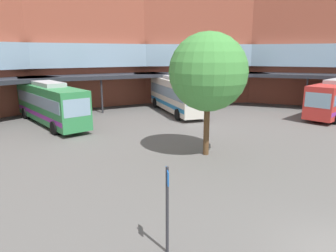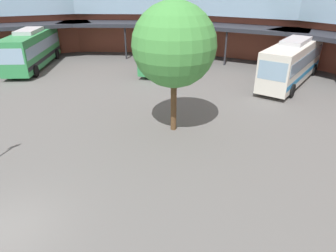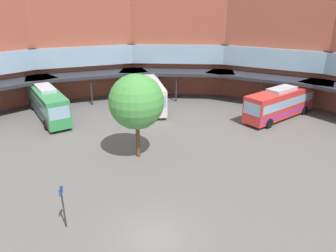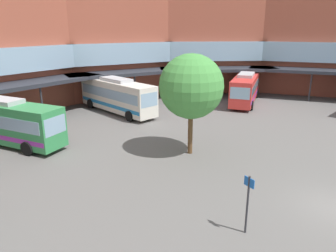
{
  "view_description": "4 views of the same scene",
  "coord_description": "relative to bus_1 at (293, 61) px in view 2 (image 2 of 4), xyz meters",
  "views": [
    {
      "loc": [
        -7.76,
        -6.55,
        6.32
      ],
      "look_at": [
        -2.37,
        12.61,
        1.57
      ],
      "focal_mm": 32.79,
      "sensor_mm": 36.0,
      "label": 1
    },
    {
      "loc": [
        10.07,
        -2.71,
        8.5
      ],
      "look_at": [
        0.63,
        8.96,
        1.2
      ],
      "focal_mm": 32.32,
      "sensor_mm": 36.0,
      "label": 2
    },
    {
      "loc": [
        -1.31,
        -14.56,
        13.18
      ],
      "look_at": [
        2.51,
        12.03,
        2.3
      ],
      "focal_mm": 33.2,
      "sensor_mm": 36.0,
      "label": 3
    },
    {
      "loc": [
        -16.71,
        -5.58,
        9.41
      ],
      "look_at": [
        -1.05,
        12.58,
        1.89
      ],
      "focal_mm": 34.21,
      "sensor_mm": 36.0,
      "label": 4
    }
  ],
  "objects": [
    {
      "name": "bus_2",
      "position": [
        -23.08,
        -11.62,
        0.01
      ],
      "size": [
        9.16,
        9.77,
        3.94
      ],
      "rotation": [
        0.0,
        0.0,
        5.45
      ],
      "color": "#338C4C",
      "rests_on": "ground"
    },
    {
      "name": "bus_4",
      "position": [
        -12.54,
        -2.28,
        -0.05
      ],
      "size": [
        6.98,
        11.68,
        3.83
      ],
      "rotation": [
        0.0,
        0.0,
        5.13
      ],
      "color": "#338C4C",
      "rests_on": "ground"
    },
    {
      "name": "ground_plane",
      "position": [
        -1.96,
        -24.84,
        -1.98
      ],
      "size": [
        117.86,
        117.86,
        0.0
      ],
      "primitive_type": "plane",
      "color": "#605E5B"
    },
    {
      "name": "plaza_tree",
      "position": [
        -2.35,
        -14.08,
        3.2
      ],
      "size": [
        4.76,
        4.76,
        7.58
      ],
      "color": "brown",
      "rests_on": "ground"
    },
    {
      "name": "bus_1",
      "position": [
        0.0,
        0.0,
        0.0
      ],
      "size": [
        3.23,
        11.26,
        3.92
      ],
      "rotation": [
        0.0,
        0.0,
        4.77
      ],
      "color": "silver",
      "rests_on": "ground"
    }
  ]
}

